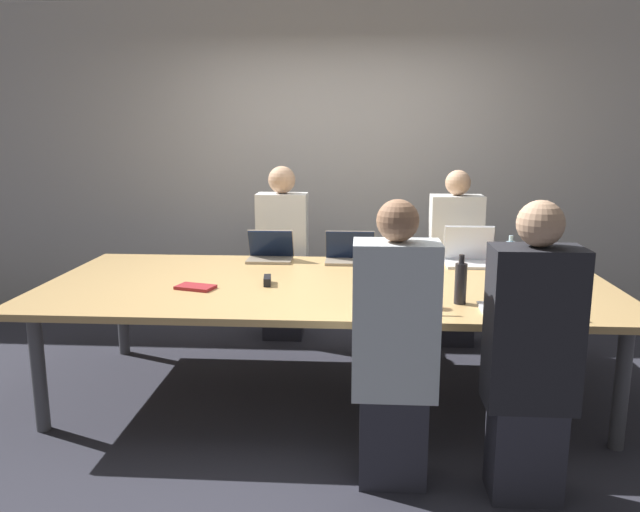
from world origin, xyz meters
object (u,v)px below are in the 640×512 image
(cup_near_midright, at_px, (430,300))
(bottle_far_right, at_px, (510,255))
(laptop_near_right, at_px, (512,301))
(laptop_far_center, at_px, (350,253))
(person_far_midleft, at_px, (283,256))
(laptop_far_midleft, at_px, (270,252))
(person_near_right, at_px, (531,359))
(stapler, at_px, (267,280))
(laptop_far_right, at_px, (469,254))
(bottle_near_right, at_px, (461,283))
(cup_far_right, at_px, (507,262))
(person_far_right, at_px, (455,262))
(person_near_midright, at_px, (395,351))
(laptop_near_midright, at_px, (386,297))

(cup_near_midright, bearing_deg, bottle_far_right, 56.50)
(laptop_near_right, bearing_deg, laptop_far_center, -54.62)
(person_far_midleft, bearing_deg, bottle_far_right, -21.32)
(laptop_far_midleft, height_order, person_far_midleft, person_far_midleft)
(person_near_right, distance_m, stapler, 1.70)
(laptop_far_right, distance_m, bottle_near_right, 1.06)
(cup_near_midright, height_order, stapler, cup_near_midright)
(bottle_far_right, relative_size, stapler, 1.55)
(bottle_near_right, bearing_deg, cup_far_right, 63.58)
(cup_near_midright, relative_size, person_far_midleft, 0.06)
(person_far_right, relative_size, laptop_far_center, 3.89)
(person_far_right, relative_size, person_near_midright, 1.00)
(person_far_midleft, bearing_deg, stapler, -87.55)
(cup_far_right, xyz_separation_m, person_near_right, (-0.25, -1.61, -0.11))
(laptop_near_midright, relative_size, stapler, 2.24)
(person_near_midright, height_order, laptop_far_midleft, person_near_midright)
(laptop_far_right, distance_m, person_near_midright, 1.74)
(cup_near_midright, bearing_deg, person_near_right, -55.53)
(laptop_near_right, distance_m, person_far_midleft, 2.22)
(laptop_near_midright, relative_size, person_far_midleft, 0.25)
(person_far_right, height_order, bottle_far_right, person_far_right)
(cup_near_midright, relative_size, stapler, 0.56)
(cup_far_right, relative_size, laptop_near_midright, 0.25)
(cup_far_right, height_order, stapler, cup_far_right)
(person_far_midleft, relative_size, stapler, 9.13)
(laptop_far_midleft, relative_size, stapler, 2.15)
(bottle_far_right, distance_m, bottle_near_right, 1.00)
(laptop_near_right, relative_size, person_near_right, 0.22)
(person_near_right, height_order, stapler, person_near_right)
(laptop_far_midleft, bearing_deg, laptop_near_right, -40.53)
(cup_far_right, height_order, laptop_far_center, laptop_far_center)
(laptop_near_midright, bearing_deg, laptop_far_right, -118.03)
(person_near_midright, bearing_deg, person_near_right, 171.96)
(person_near_midright, xyz_separation_m, stapler, (-0.75, 0.94, 0.10))
(laptop_far_midleft, bearing_deg, person_near_midright, -63.38)
(cup_near_midright, bearing_deg, stapler, 154.61)
(bottle_far_right, xyz_separation_m, laptop_near_midright, (-0.88, -1.03, -0.03))
(laptop_near_midright, xyz_separation_m, stapler, (-0.72, 0.52, -0.05))
(laptop_near_right, xyz_separation_m, bottle_near_right, (-0.24, 0.17, 0.05))
(bottle_far_right, height_order, laptop_near_midright, laptop_near_midright)
(laptop_far_midleft, bearing_deg, stapler, -83.26)
(cup_far_right, relative_size, laptop_far_center, 0.24)
(person_far_midleft, bearing_deg, bottle_near_right, -52.15)
(laptop_far_right, height_order, cup_far_right, laptop_far_right)
(stapler, bearing_deg, cup_far_right, 13.03)
(cup_far_right, bearing_deg, cup_near_midright, -121.72)
(laptop_far_center, xyz_separation_m, person_far_midleft, (-0.55, 0.47, -0.12))
(laptop_far_right, relative_size, cup_near_midright, 4.12)
(laptop_near_right, height_order, bottle_near_right, bottle_near_right)
(laptop_near_right, height_order, laptop_far_midleft, laptop_near_right)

